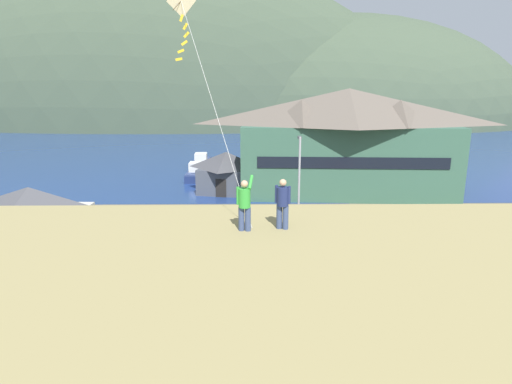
{
  "coord_description": "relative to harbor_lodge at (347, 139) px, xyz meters",
  "views": [
    {
      "loc": [
        -1.46,
        -21.64,
        10.76
      ],
      "look_at": [
        -0.99,
        9.0,
        3.36
      ],
      "focal_mm": 29.84,
      "sensor_mm": 36.0,
      "label": 1
    }
  ],
  "objects": [
    {
      "name": "parked_car_mid_row_center",
      "position": [
        -7.51,
        -22.59,
        -4.7
      ],
      "size": [
        4.25,
        2.15,
        1.82
      ],
      "color": "silver",
      "rests_on": "parking_lot_pad"
    },
    {
      "name": "parking_light_pole",
      "position": [
        -6.2,
        -11.38,
        -1.53
      ],
      "size": [
        0.24,
        0.78,
        7.18
      ],
      "color": "#ADADB2",
      "rests_on": "parking_lot_pad"
    },
    {
      "name": "harbor_lodge",
      "position": [
        0.0,
        0.0,
        0.0
      ],
      "size": [
        23.15,
        10.22,
        10.87
      ],
      "color": "#38604C",
      "rests_on": "ground"
    },
    {
      "name": "bay_water",
      "position": [
        -8.58,
        38.07,
        -5.75
      ],
      "size": [
        360.0,
        84.0,
        0.03
      ],
      "primitive_type": "cube",
      "color": "navy",
      "rests_on": "ground"
    },
    {
      "name": "parked_car_back_row_left",
      "position": [
        -16.49,
        -15.86,
        -4.7
      ],
      "size": [
        4.36,
        2.38,
        1.82
      ],
      "color": "slate",
      "rests_on": "parking_lot_pad"
    },
    {
      "name": "flying_kite",
      "position": [
        -12.66,
        -25.26,
        7.98
      ],
      "size": [
        3.45,
        4.73,
        8.75
      ],
      "color": "beige",
      "rests_on": "grassy_hill_foreground"
    },
    {
      "name": "wharf_dock",
      "position": [
        -13.31,
        12.38,
        -5.42
      ],
      "size": [
        3.2,
        14.57,
        0.7
      ],
      "color": "#70604C",
      "rests_on": "ground"
    },
    {
      "name": "moored_boat_wharfside",
      "position": [
        -16.64,
        7.94,
        -5.04
      ],
      "size": [
        2.05,
        6.29,
        2.16
      ],
      "color": "navy",
      "rests_on": "ground"
    },
    {
      "name": "far_hill_center_saddle",
      "position": [
        -33.6,
        87.7,
        -5.77
      ],
      "size": [
        148.29,
        51.54,
        92.9
      ],
      "primitive_type": "ellipsoid",
      "color": "#42513D",
      "rests_on": "ground"
    },
    {
      "name": "parked_car_corner_spot",
      "position": [
        -16.72,
        -22.38,
        -4.7
      ],
      "size": [
        4.21,
        2.07,
        1.82
      ],
      "color": "#B28923",
      "rests_on": "parking_lot_pad"
    },
    {
      "name": "far_hill_far_shoulder",
      "position": [
        20.86,
        97.57,
        -5.77
      ],
      "size": [
        117.85,
        74.73,
        67.29
      ],
      "primitive_type": "ellipsoid",
      "color": "#42513D",
      "rests_on": "ground"
    },
    {
      "name": "moored_boat_inner_slip",
      "position": [
        -16.82,
        15.57,
        -5.04
      ],
      "size": [
        2.56,
        7.33,
        2.16
      ],
      "color": "navy",
      "rests_on": "ground"
    },
    {
      "name": "storage_shed_near_lot",
      "position": [
        -23.25,
        -18.72,
        -3.12
      ],
      "size": [
        6.79,
        4.78,
        5.1
      ],
      "color": "beige",
      "rests_on": "ground"
    },
    {
      "name": "far_hill_west_ridge",
      "position": [
        -82.19,
        95.56,
        -5.77
      ],
      "size": [
        99.35,
        45.92,
        77.55
      ],
      "primitive_type": "ellipsoid",
      "color": "#2D3D33",
      "rests_on": "ground"
    },
    {
      "name": "far_hill_east_peak",
      "position": [
        -69.3,
        98.55,
        -5.77
      ],
      "size": [
        102.37,
        56.33,
        82.79
      ],
      "primitive_type": "ellipsoid",
      "color": "#334733",
      "rests_on": "ground"
    },
    {
      "name": "parked_car_mid_row_far",
      "position": [
        -1.23,
        -14.86,
        -4.7
      ],
      "size": [
        4.21,
        2.08,
        1.82
      ],
      "color": "red",
      "rests_on": "parking_lot_pad"
    },
    {
      "name": "storage_shed_waterside",
      "position": [
        -12.5,
        1.0,
        -3.49
      ],
      "size": [
        6.74,
        6.28,
        4.37
      ],
      "color": "#474C56",
      "rests_on": "ground"
    },
    {
      "name": "parked_car_back_row_right",
      "position": [
        4.25,
        -21.34,
        -4.7
      ],
      "size": [
        4.26,
        2.18,
        1.82
      ],
      "color": "silver",
      "rests_on": "parking_lot_pad"
    },
    {
      "name": "moored_boat_outer_mooring",
      "position": [
        -9.99,
        12.66,
        -5.04
      ],
      "size": [
        2.17,
        6.31,
        2.16
      ],
      "color": "#A8A399",
      "rests_on": "ground"
    },
    {
      "name": "parked_car_front_row_end",
      "position": [
        -11.64,
        -15.34,
        -4.7
      ],
      "size": [
        4.33,
        2.31,
        1.82
      ],
      "color": "silver",
      "rests_on": "parking_lot_pad"
    },
    {
      "name": "parked_car_lone_by_shed",
      "position": [
        3.93,
        -14.99,
        -4.7
      ],
      "size": [
        4.28,
        2.21,
        1.82
      ],
      "color": "#B28923",
      "rests_on": "parking_lot_pad"
    },
    {
      "name": "parking_lot_pad",
      "position": [
        -8.58,
        -16.93,
        -5.72
      ],
      "size": [
        40.0,
        20.0,
        0.1
      ],
      "primitive_type": "cube",
      "color": "slate",
      "rests_on": "ground"
    },
    {
      "name": "parked_car_front_row_silver",
      "position": [
        -7.14,
        -14.32,
        -4.7
      ],
      "size": [
        4.26,
        2.17,
        1.82
      ],
      "color": "slate",
      "rests_on": "parking_lot_pad"
    },
    {
      "name": "ground_plane",
      "position": [
        -8.58,
        -21.93,
        -5.77
      ],
      "size": [
        600.0,
        600.0,
        0.0
      ],
      "primitive_type": "plane",
      "color": "#66604C"
    },
    {
      "name": "person_companion",
      "position": [
        -8.92,
        -29.69,
        1.27
      ],
      "size": [
        0.52,
        0.4,
        1.74
      ],
      "color": "#384770",
      "rests_on": "grassy_hill_foreground"
    },
    {
      "name": "person_kite_flyer",
      "position": [
        -10.21,
        -29.86,
        1.29
      ],
      "size": [
        0.58,
        0.63,
        1.86
      ],
      "color": "#384770",
      "rests_on": "grassy_hill_foreground"
    }
  ]
}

